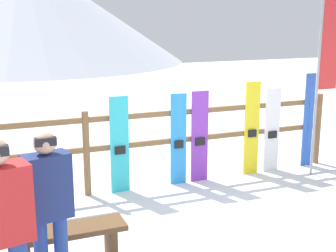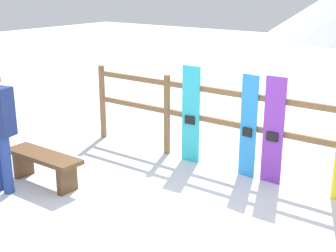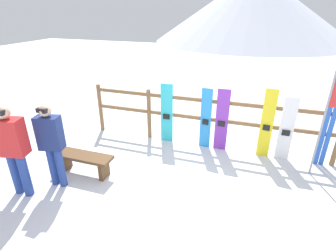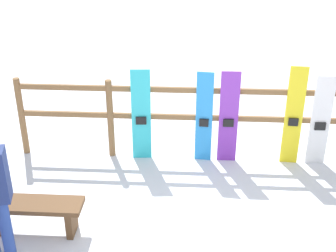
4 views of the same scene
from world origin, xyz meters
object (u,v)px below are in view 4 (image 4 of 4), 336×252
at_px(snowboard_cyan, 141,116).
at_px(snowboard_yellow, 294,117).
at_px(snowboard_white, 320,121).
at_px(bench, 34,210).
at_px(snowboard_blue, 204,118).
at_px(snowboard_purple, 229,118).

relative_size(snowboard_cyan, snowboard_yellow, 0.94).
bearing_deg(snowboard_white, bench, -153.73).
xyz_separation_m(snowboard_cyan, snowboard_white, (2.67, -0.00, -0.02)).
bearing_deg(snowboard_blue, snowboard_cyan, 180.00).
bearing_deg(bench, snowboard_white, 26.27).
bearing_deg(snowboard_white, snowboard_yellow, 179.98).
height_order(bench, snowboard_blue, snowboard_blue).
bearing_deg(snowboard_white, snowboard_cyan, 180.00).
relative_size(bench, snowboard_white, 0.84).
height_order(snowboard_blue, snowboard_white, snowboard_blue).
bearing_deg(snowboard_blue, snowboard_purple, 0.00).
relative_size(snowboard_blue, snowboard_purple, 0.99).
bearing_deg(snowboard_yellow, snowboard_white, -0.02).
height_order(snowboard_blue, snowboard_purple, snowboard_purple).
xyz_separation_m(snowboard_cyan, snowboard_yellow, (2.27, 0.00, 0.05)).
relative_size(snowboard_cyan, snowboard_blue, 1.01).
relative_size(snowboard_cyan, snowboard_purple, 1.00).
bearing_deg(snowboard_purple, snowboard_white, -0.00).
xyz_separation_m(snowboard_cyan, snowboard_purple, (1.31, -0.00, -0.00)).
bearing_deg(snowboard_cyan, snowboard_blue, -0.00).
xyz_separation_m(snowboard_purple, snowboard_white, (1.35, -0.00, -0.02)).
distance_m(snowboard_blue, snowboard_white, 1.72).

